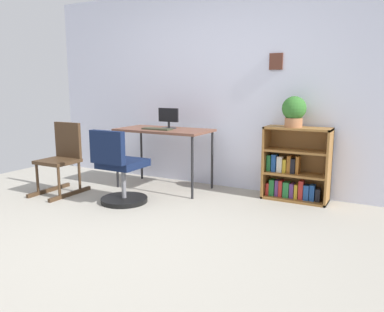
% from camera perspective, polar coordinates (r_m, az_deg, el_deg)
% --- Properties ---
extents(ground_plane, '(6.24, 6.24, 0.00)m').
position_cam_1_polar(ground_plane, '(3.33, -11.77, -12.39)').
color(ground_plane, '#9B968A').
extents(wall_back, '(5.20, 0.12, 2.51)m').
position_cam_1_polar(wall_back, '(4.91, 4.29, 10.05)').
color(wall_back, silver).
rests_on(wall_back, ground_plane).
extents(desk, '(1.18, 0.61, 0.76)m').
position_cam_1_polar(desk, '(4.77, -4.22, 3.41)').
color(desk, brown).
rests_on(desk, ground_plane).
extents(monitor, '(0.28, 0.18, 0.26)m').
position_cam_1_polar(monitor, '(4.79, -3.54, 5.62)').
color(monitor, '#262628').
rests_on(monitor, desk).
extents(keyboard, '(0.38, 0.13, 0.02)m').
position_cam_1_polar(keyboard, '(4.69, -5.28, 4.07)').
color(keyboard, '#333727').
rests_on(keyboard, desk).
extents(office_chair, '(0.52, 0.55, 0.83)m').
position_cam_1_polar(office_chair, '(4.23, -10.82, -2.47)').
color(office_chair, black).
rests_on(office_chair, ground_plane).
extents(rocking_chair, '(0.42, 0.64, 0.85)m').
position_cam_1_polar(rocking_chair, '(4.85, -18.92, -0.21)').
color(rocking_chair, '#3E2A1A').
rests_on(rocking_chair, ground_plane).
extents(bookshelf_low, '(0.73, 0.30, 0.84)m').
position_cam_1_polar(bookshelf_low, '(4.48, 15.23, -1.69)').
color(bookshelf_low, brown).
rests_on(bookshelf_low, ground_plane).
extents(potted_plant_on_shelf, '(0.26, 0.26, 0.34)m').
position_cam_1_polar(potted_plant_on_shelf, '(4.35, 15.08, 6.59)').
color(potted_plant_on_shelf, '#9E6642').
rests_on(potted_plant_on_shelf, bookshelf_low).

